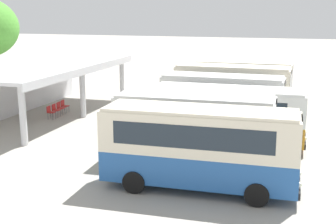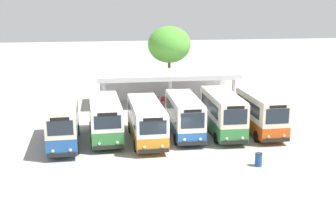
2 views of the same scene
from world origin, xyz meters
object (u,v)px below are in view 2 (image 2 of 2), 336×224
city_bus_nearest_orange (63,122)px  city_bus_fourth_amber (184,115)px  city_bus_second_in_row (105,118)px  city_bus_fifth_blue (223,112)px  city_bus_far_end_green (261,112)px  litter_bin_apron (258,160)px  waiting_chair_end_by_column (157,100)px  waiting_chair_second_from_end (163,100)px  city_bus_middle_cream (146,120)px  waiting_chair_fourth_seat (175,99)px  waiting_chair_middle_seat (169,100)px

city_bus_nearest_orange → city_bus_fourth_amber: (9.49, 0.83, -0.04)m
city_bus_second_in_row → city_bus_fifth_blue: 9.50m
city_bus_far_end_green → litter_bin_apron: size_ratio=7.59×
city_bus_fifth_blue → litter_bin_apron: size_ratio=8.31×
waiting_chair_end_by_column → waiting_chair_second_from_end: bearing=1.7°
city_bus_middle_cream → waiting_chair_second_from_end: bearing=75.8°
city_bus_nearest_orange → waiting_chair_fourth_seat: size_ratio=8.95×
city_bus_middle_cream → city_bus_fourth_amber: size_ratio=1.11×
city_bus_second_in_row → waiting_chair_second_from_end: (6.18, 10.96, -1.25)m
waiting_chair_second_from_end → city_bus_far_end_green: bearing=-60.5°
city_bus_nearest_orange → city_bus_fifth_blue: bearing=3.4°
city_bus_nearest_orange → city_bus_second_in_row: size_ratio=1.04×
city_bus_fifth_blue → litter_bin_apron: 7.40m
city_bus_second_in_row → city_bus_fifth_blue: (9.49, -0.19, 0.11)m
city_bus_middle_cream → waiting_chair_middle_seat: size_ratio=9.30×
city_bus_far_end_green → city_bus_fifth_blue: bearing=174.7°
city_bus_nearest_orange → waiting_chair_end_by_column: (8.68, 11.89, -1.29)m
litter_bin_apron → city_bus_fifth_blue: bearing=93.9°
waiting_chair_second_from_end → waiting_chair_fourth_seat: bearing=4.7°
waiting_chair_second_from_end → waiting_chair_middle_seat: size_ratio=1.00×
city_bus_far_end_green → city_bus_fourth_amber: bearing=176.7°
city_bus_far_end_green → waiting_chair_middle_seat: size_ratio=7.94×
city_bus_fourth_amber → waiting_chair_end_by_column: (-0.82, 11.06, -1.25)m
city_bus_far_end_green → waiting_chair_end_by_column: bearing=122.0°
city_bus_far_end_green → city_bus_middle_cream: bearing=-177.3°
waiting_chair_second_from_end → waiting_chair_fourth_seat: (1.33, 0.11, 0.00)m
city_bus_far_end_green → waiting_chair_second_from_end: 13.22m
city_bus_fourth_amber → city_bus_fifth_blue: size_ratio=0.96×
city_bus_second_in_row → waiting_chair_second_from_end: 12.64m
city_bus_middle_cream → waiting_chair_fourth_seat: size_ratio=9.30×
city_bus_nearest_orange → waiting_chair_end_by_column: bearing=53.9°
city_bus_middle_cream → waiting_chair_second_from_end: 12.32m
city_bus_middle_cream → waiting_chair_end_by_column: (2.35, 11.87, -1.17)m
city_bus_second_in_row → city_bus_far_end_green: (12.66, -0.49, 0.07)m
city_bus_second_in_row → waiting_chair_end_by_column: 12.31m
waiting_chair_middle_seat → litter_bin_apron: (3.14, -18.44, -0.07)m
waiting_chair_fourth_seat → litter_bin_apron: litter_bin_apron is taller
city_bus_nearest_orange → city_bus_middle_cream: city_bus_nearest_orange is taller
waiting_chair_end_by_column → waiting_chair_fourth_seat: (2.00, 0.13, 0.00)m
litter_bin_apron → city_bus_fourth_amber: bearing=116.5°
city_bus_middle_cream → city_bus_far_end_green: bearing=2.7°
city_bus_second_in_row → city_bus_fourth_amber: city_bus_fourth_amber is taller
city_bus_far_end_green → waiting_chair_middle_seat: city_bus_far_end_green is taller
city_bus_fifth_blue → waiting_chair_fourth_seat: (-1.98, 11.26, -1.35)m
city_bus_fourth_amber → litter_bin_apron: size_ratio=7.99×
city_bus_second_in_row → city_bus_middle_cream: 3.30m
city_bus_nearest_orange → city_bus_fourth_amber: size_ratio=1.07×
waiting_chair_fourth_seat → city_bus_nearest_orange: bearing=-131.6°
city_bus_fourth_amber → city_bus_far_end_green: bearing=-3.3°
city_bus_second_in_row → city_bus_middle_cream: city_bus_second_in_row is taller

